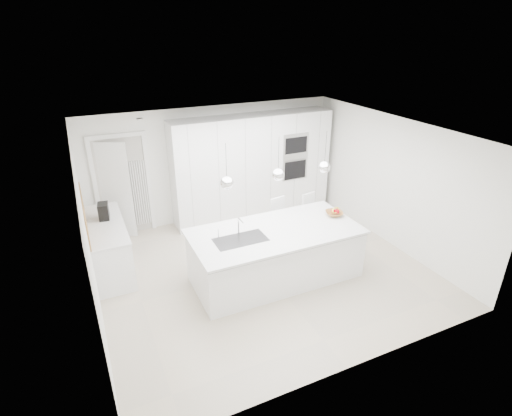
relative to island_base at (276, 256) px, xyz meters
name	(u,v)px	position (x,y,z in m)	size (l,w,h in m)	color
floor	(263,270)	(-0.10, 0.30, -0.43)	(5.50, 5.50, 0.00)	#C1B299
wall_back	(214,164)	(-0.10, 2.80, 0.82)	(5.50, 5.50, 0.00)	white
wall_left	(88,241)	(-2.85, 0.30, 0.82)	(5.00, 5.00, 0.00)	white
ceiling	(264,133)	(-0.10, 0.30, 2.07)	(5.50, 5.50, 0.00)	white
tall_cabinets	(253,167)	(0.70, 2.50, 0.72)	(3.60, 0.60, 2.30)	white
oven_stack	(295,157)	(1.60, 2.19, 0.92)	(0.62, 0.04, 1.05)	#A5A5A8
doorway_frame	(123,188)	(-2.05, 2.77, 0.59)	(1.11, 0.08, 2.13)	white
hallway_door	(111,191)	(-2.30, 2.72, 0.57)	(0.82, 0.04, 2.00)	white
radiator	(141,193)	(-1.73, 2.76, 0.42)	(0.32, 0.04, 1.40)	white
left_base_cabinets	(109,247)	(-2.55, 1.50, 0.00)	(0.60, 1.80, 0.86)	white
left_worktop	(105,225)	(-2.55, 1.50, 0.45)	(0.62, 1.82, 0.04)	white
oak_backsplash	(84,214)	(-2.84, 1.50, 0.72)	(0.02, 1.80, 0.50)	#A9773B
island_base	(276,256)	(0.00, 0.00, 0.00)	(2.80, 1.20, 0.86)	white
island_worktop	(275,231)	(0.00, 0.05, 0.45)	(2.84, 1.40, 0.04)	white
island_sink	(241,244)	(-0.65, 0.00, 0.39)	(0.84, 0.44, 0.18)	#3F3F42
island_tap	(238,226)	(-0.60, 0.20, 0.62)	(0.02, 0.02, 0.30)	white
pendant_left	(227,183)	(-0.85, 0.00, 1.47)	(0.20, 0.20, 0.20)	white
pendant_mid	(278,175)	(0.00, 0.00, 1.47)	(0.20, 0.20, 0.20)	white
pendant_right	(324,167)	(0.85, 0.00, 1.47)	(0.20, 0.20, 0.20)	white
fruit_bowl	(334,214)	(1.22, 0.12, 0.51)	(0.31, 0.31, 0.08)	#A9773B
espresso_machine	(104,211)	(-2.53, 1.71, 0.61)	(0.17, 0.27, 0.28)	black
bar_stool_left	(280,225)	(0.53, 0.85, 0.09)	(0.34, 0.47, 1.03)	white
bar_stool_right	(311,219)	(1.21, 0.84, 0.07)	(0.33, 0.46, 1.00)	white
apple_a	(333,211)	(1.22, 0.15, 0.54)	(0.08, 0.08, 0.08)	#BD0111
apple_b	(337,211)	(1.27, 0.11, 0.54)	(0.09, 0.09, 0.09)	#BD0111
apple_c	(337,212)	(1.29, 0.11, 0.54)	(0.07, 0.07, 0.07)	#BD0111
banana_bunch	(335,210)	(1.23, 0.10, 0.58)	(0.21, 0.21, 0.03)	yellow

